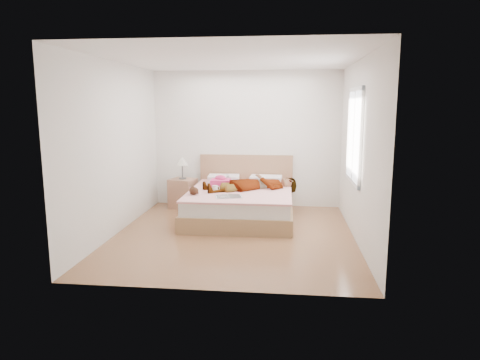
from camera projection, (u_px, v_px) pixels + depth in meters
The scene contains 11 objects.
ground at pixel (234, 235), 6.52m from camera, with size 4.00×4.00×0.00m, color #56341A.
woman at pixel (253, 182), 7.47m from camera, with size 0.65×1.73×0.24m, color white.
hair at pixel (224, 181), 7.98m from camera, with size 0.45×0.55×0.08m, color black.
phone at pixel (227, 175), 7.91m from camera, with size 0.04×0.08×0.01m, color silver.
room_shell at pixel (354, 136), 6.36m from camera, with size 4.00×4.00×4.00m.
bed at pixel (241, 202), 7.49m from camera, with size 1.80×2.08×1.00m.
towel at pixel (221, 182), 7.73m from camera, with size 0.37×0.31×0.19m.
magazine at pixel (229, 196), 6.79m from camera, with size 0.47×0.36×0.02m.
coffee_mug at pixel (215, 188), 7.21m from camera, with size 0.14×0.12×0.10m.
plush_toy at pixel (194, 191), 6.96m from camera, with size 0.20×0.25×0.13m.
nightstand at pixel (183, 191), 8.20m from camera, with size 0.54×0.50×0.99m.
Camera 1 is at (0.77, -6.23, 1.96)m, focal length 32.00 mm.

